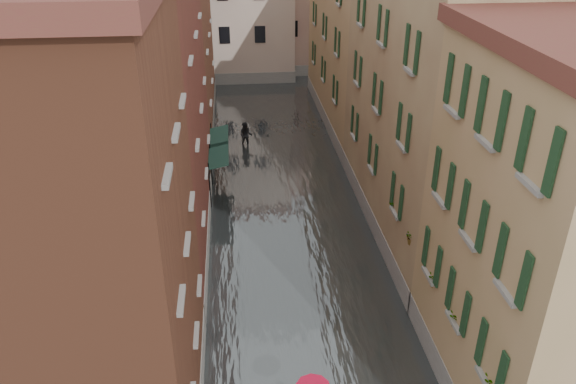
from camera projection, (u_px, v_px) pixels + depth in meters
ground at (316, 361)px, 20.23m from camera, size 120.00×120.00×0.00m
floodwater at (282, 192)px, 31.63m from camera, size 10.00×60.00×0.20m
building_left_near at (70, 253)px, 14.82m from camera, size 6.00×8.00×13.00m
building_left_mid at (132, 118)px, 24.62m from camera, size 6.00×14.00×12.50m
building_left_far at (163, 29)px, 37.47m from camera, size 6.00×16.00×14.00m
building_right_near at (567, 247)px, 16.42m from camera, size 6.00×8.00×11.50m
building_right_mid at (441, 102)px, 25.75m from camera, size 6.00×14.00×13.00m
building_right_far at (367, 43)px, 39.31m from camera, size 6.00×16.00×11.50m
building_end_cream at (223, 2)px, 50.39m from camera, size 12.00×9.00×13.00m
building_end_pink at (319, 2)px, 53.19m from camera, size 10.00×9.00×12.00m
awning_near at (218, 156)px, 30.18m from camera, size 1.09×3.20×2.80m
awning_far at (218, 138)px, 32.49m from camera, size 1.09×3.09×2.80m
window_planters at (435, 268)px, 19.31m from camera, size 0.59×10.71×0.84m
pedestrian_far at (246, 135)px, 37.00m from camera, size 1.00×0.85×1.79m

